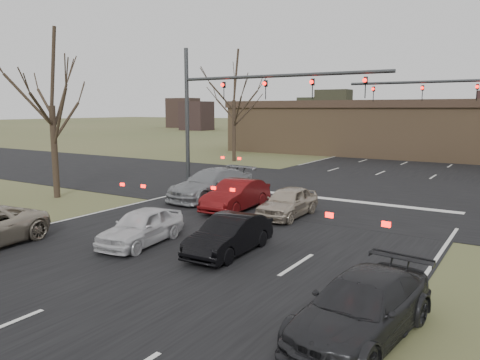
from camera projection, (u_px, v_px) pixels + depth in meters
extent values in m
plane|color=#4B552D|center=(135.00, 273.00, 12.96)|extent=(360.00, 360.00, 0.00)
cube|color=black|center=(456.00, 142.00, 63.07)|extent=(14.00, 300.00, 0.02)
cube|color=black|center=(334.00, 192.00, 25.48)|extent=(200.00, 14.00, 0.02)
cube|color=brown|center=(446.00, 133.00, 43.29)|extent=(42.00, 10.00, 4.60)
cube|color=#38281E|center=(448.00, 104.00, 42.89)|extent=(42.40, 10.40, 0.70)
cylinder|color=#383A3D|center=(187.00, 117.00, 27.71)|extent=(0.24, 0.24, 8.00)
cylinder|color=#383A3D|center=(277.00, 76.00, 24.20)|extent=(12.00, 0.18, 0.18)
imported|color=black|center=(224.00, 91.00, 26.07)|extent=(0.16, 0.20, 1.00)
imported|color=black|center=(266.00, 90.00, 24.66)|extent=(0.16, 0.20, 1.00)
imported|color=black|center=(313.00, 89.00, 23.25)|extent=(0.16, 0.20, 1.00)
imported|color=black|center=(366.00, 87.00, 21.84)|extent=(0.16, 0.20, 1.00)
cylinder|color=#383A3D|center=(436.00, 82.00, 29.38)|extent=(11.00, 0.18, 0.18)
imported|color=black|center=(477.00, 92.00, 28.24)|extent=(0.16, 0.20, 1.00)
imported|color=black|center=(422.00, 93.00, 29.90)|extent=(0.16, 0.20, 1.00)
imported|color=black|center=(374.00, 94.00, 31.56)|extent=(0.16, 0.20, 1.00)
cylinder|color=black|center=(55.00, 152.00, 23.70)|extent=(0.32, 0.32, 4.68)
cylinder|color=black|center=(234.00, 131.00, 40.32)|extent=(0.32, 0.32, 5.23)
imported|color=silver|center=(141.00, 226.00, 15.67)|extent=(1.88, 3.72, 1.21)
imported|color=black|center=(230.00, 235.00, 14.66)|extent=(1.44, 3.71, 1.21)
imported|color=black|center=(362.00, 307.00, 9.28)|extent=(2.27, 4.46, 1.24)
imported|color=gray|center=(212.00, 184.00, 23.47)|extent=(2.64, 5.41, 1.52)
imported|color=#5E0D0E|center=(236.00, 195.00, 20.95)|extent=(1.65, 4.20, 1.36)
imported|color=#B4A692|center=(288.00, 202.00, 19.62)|extent=(1.58, 3.77, 1.27)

